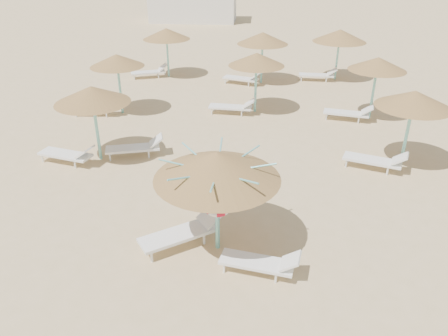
{
  "coord_description": "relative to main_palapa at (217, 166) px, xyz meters",
  "views": [
    {
      "loc": [
        0.5,
        -8.8,
        6.92
      ],
      "look_at": [
        -0.37,
        1.94,
        1.3
      ],
      "focal_mm": 35.0,
      "sensor_mm": 36.0,
      "label": 1
    }
  ],
  "objects": [
    {
      "name": "main_palapa",
      "position": [
        0.0,
        0.0,
        0.0
      ],
      "size": [
        2.99,
        2.99,
        2.68
      ],
      "color": "#76CEC8",
      "rests_on": "ground"
    },
    {
      "name": "palapa_field",
      "position": [
        1.61,
        10.53,
        -0.02
      ],
      "size": [
        19.46,
        14.02,
        2.72
      ],
      "color": "#76CEC8",
      "rests_on": "ground"
    },
    {
      "name": "lounger_main_a",
      "position": [
        -0.87,
        0.08,
        -1.95
      ],
      "size": [
        2.15,
        1.76,
        0.79
      ],
      "rotation": [
        0.0,
        0.0,
        0.6
      ],
      "color": "white",
      "rests_on": "ground"
    },
    {
      "name": "lounger_main_b",
      "position": [
        1.12,
        -0.89,
        -2.0
      ],
      "size": [
        1.92,
        0.91,
        0.67
      ],
      "rotation": [
        0.0,
        0.0,
        -0.2
      ],
      "color": "white",
      "rests_on": "ground"
    },
    {
      "name": "ground",
      "position": [
        0.38,
        -0.07,
        -2.32
      ],
      "size": [
        120.0,
        120.0,
        0.0
      ],
      "primitive_type": "plane",
      "color": "tan",
      "rests_on": "ground"
    },
    {
      "name": "service_hut",
      "position": [
        -5.62,
        34.93,
        -0.68
      ],
      "size": [
        8.4,
        4.4,
        3.25
      ],
      "color": "silver",
      "rests_on": "ground"
    }
  ]
}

